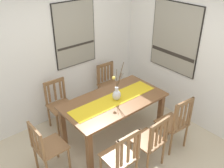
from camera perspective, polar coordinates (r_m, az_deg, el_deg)
name	(u,v)px	position (r m, az deg, el deg)	size (l,w,h in m)	color
ground_plane	(122,167)	(4.16, 2.20, -18.14)	(6.40, 6.40, 0.03)	beige
wall_back	(54,51)	(4.69, -12.84, 7.28)	(6.40, 0.12, 2.70)	silver
wall_side	(205,56)	(4.63, 20.14, 5.88)	(0.12, 6.40, 2.70)	silver
dining_table	(114,105)	(4.28, 0.41, -4.83)	(1.73, 0.93, 0.76)	brown
table_runner	(114,100)	(4.21, 0.42, -3.52)	(1.60, 0.36, 0.01)	gold
centerpiece_vase	(117,93)	(4.15, 1.03, -2.14)	(0.20, 0.16, 0.66)	silver
chair_0	(60,104)	(4.70, -11.74, -4.49)	(0.43, 0.43, 0.92)	brown
chair_1	(175,122)	(4.25, 14.01, -8.41)	(0.45, 0.45, 0.99)	brown
chair_2	(109,84)	(5.25, -0.70, 0.06)	(0.44, 0.44, 0.90)	brown
chair_3	(121,157)	(3.59, 2.11, -16.07)	(0.43, 0.43, 0.97)	brown
chair_4	(151,141)	(3.87, 8.69, -12.54)	(0.43, 0.43, 0.92)	brown
chair_5	(47,147)	(3.86, -14.41, -13.64)	(0.43, 0.43, 0.90)	brown
painting_on_back_wall	(75,34)	(4.74, -8.38, 11.03)	(0.85, 0.05, 1.20)	black
painting_on_side_wall	(175,38)	(4.82, 13.94, 10.03)	(0.05, 1.03, 1.29)	black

